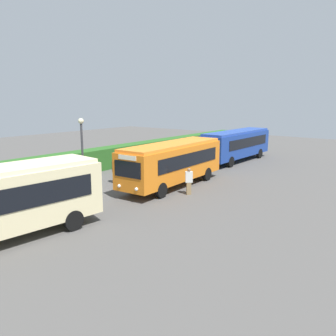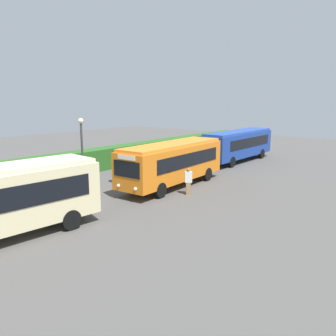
% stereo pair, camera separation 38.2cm
% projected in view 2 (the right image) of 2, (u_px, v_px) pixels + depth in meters
% --- Properties ---
extents(ground_plane, '(81.42, 81.42, 0.00)m').
position_uv_depth(ground_plane, '(149.00, 189.00, 24.57)').
color(ground_plane, '#514F4C').
extents(bus_cream, '(9.11, 3.27, 3.31)m').
position_uv_depth(bus_cream, '(0.00, 199.00, 15.42)').
color(bus_cream, beige).
rests_on(bus_cream, ground_plane).
extents(bus_orange, '(9.87, 2.96, 3.13)m').
position_uv_depth(bus_orange, '(173.00, 161.00, 25.09)').
color(bus_orange, orange).
rests_on(bus_orange, ground_plane).
extents(bus_blue, '(10.52, 2.49, 3.07)m').
position_uv_depth(bus_blue, '(238.00, 144.00, 35.12)').
color(bus_blue, navy).
rests_on(bus_blue, ground_plane).
extents(person_left, '(0.48, 0.38, 1.93)m').
position_uv_depth(person_left, '(115.00, 170.00, 26.16)').
color(person_left, maroon).
rests_on(person_left, ground_plane).
extents(person_center, '(0.51, 0.52, 1.78)m').
position_uv_depth(person_center, '(188.00, 181.00, 23.00)').
color(person_center, olive).
rests_on(person_center, ground_plane).
extents(person_right, '(0.44, 0.46, 1.75)m').
position_uv_depth(person_right, '(162.00, 167.00, 27.76)').
color(person_right, silver).
rests_on(person_right, ground_plane).
extents(person_far, '(0.55, 0.49, 1.93)m').
position_uv_depth(person_far, '(226.00, 145.00, 39.65)').
color(person_far, olive).
rests_on(person_far, ground_plane).
extents(hedge_row, '(52.71, 1.67, 1.87)m').
position_uv_depth(hedge_row, '(76.00, 163.00, 29.35)').
color(hedge_row, '#295E21').
rests_on(hedge_row, ground_plane).
extents(lamppost, '(0.36, 0.36, 5.01)m').
position_uv_depth(lamppost, '(82.00, 146.00, 22.80)').
color(lamppost, '#38383D').
rests_on(lamppost, ground_plane).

